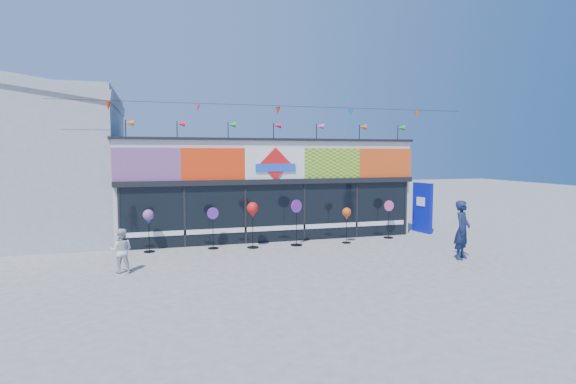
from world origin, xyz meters
name	(u,v)px	position (x,y,z in m)	size (l,w,h in m)	color
ground	(302,261)	(0.00, 0.00, 0.00)	(80.00, 80.00, 0.00)	slate
kite_shop	(261,186)	(0.00, 5.94, 2.05)	(16.00, 5.70, 5.31)	silver
neighbour_building	(14,161)	(-10.00, 7.00, 3.20)	(8.18, 7.20, 6.87)	#A5A7AB
blue_sign	(422,208)	(6.82, 3.69, 1.11)	(0.34, 1.12, 2.21)	#0A14A2
spinner_0	(148,218)	(-4.78, 2.87, 1.22)	(0.39, 0.39, 1.53)	black
spinner_1	(213,227)	(-2.52, 2.82, 0.81)	(0.43, 0.39, 1.53)	black
spinner_2	(253,211)	(-1.09, 2.54, 1.37)	(0.43, 0.43, 1.71)	black
spinner_3	(296,221)	(0.59, 2.50, 0.93)	(0.47, 0.45, 1.75)	black
spinner_4	(347,215)	(2.62, 2.40, 1.12)	(0.35, 0.35, 1.40)	black
spinner_5	(389,218)	(4.72, 2.89, 0.83)	(0.44, 0.40, 1.57)	black
adult_man	(462,230)	(5.19, -1.16, 0.98)	(0.71, 0.47, 1.95)	#141E3F
child	(121,251)	(-5.51, 0.19, 0.65)	(0.64, 0.37, 1.31)	silver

